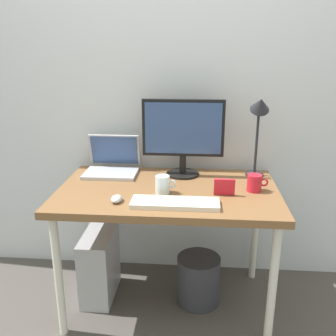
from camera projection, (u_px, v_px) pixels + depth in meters
ground_plane at (168, 301)px, 2.33m from camera, size 6.00×6.00×0.00m
back_wall at (174, 81)px, 2.34m from camera, size 4.40×0.04×2.60m
desk at (168, 200)px, 2.12m from camera, size 1.22×0.74×0.75m
monitor at (183, 133)px, 2.24m from camera, size 0.49×0.20×0.46m
laptop at (112, 163)px, 2.36m from camera, size 0.32×0.27×0.23m
desk_lamp at (259, 118)px, 2.18m from camera, size 0.11×0.16×0.50m
keyboard at (175, 203)px, 1.88m from camera, size 0.44×0.14×0.02m
mouse at (116, 199)px, 1.92m from camera, size 0.06×0.09×0.03m
coffee_mug at (255, 183)px, 2.05m from camera, size 0.11×0.08×0.09m
glass_cup at (163, 185)px, 2.02m from camera, size 0.11×0.08×0.10m
photo_frame at (224, 187)px, 1.99m from camera, size 0.11×0.03×0.09m
computer_tower at (100, 265)px, 2.34m from camera, size 0.18×0.36×0.42m
wastebasket at (198, 280)px, 2.30m from camera, size 0.26×0.26×0.30m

